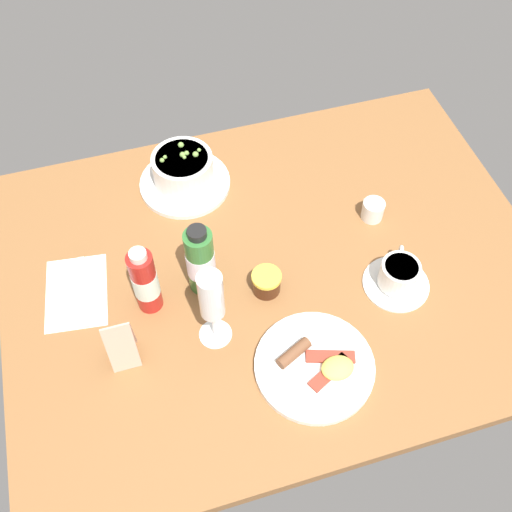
# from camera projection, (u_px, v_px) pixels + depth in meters

# --- Properties ---
(ground_plane) EXTENTS (1.10, 0.84, 0.03)m
(ground_plane) POSITION_uv_depth(u_px,v_px,m) (275.00, 270.00, 1.25)
(ground_plane) COLOR brown
(porridge_bowl) EXTENTS (0.20, 0.20, 0.09)m
(porridge_bowl) POSITION_uv_depth(u_px,v_px,m) (184.00, 172.00, 1.33)
(porridge_bowl) COLOR white
(porridge_bowl) RESTS_ON ground_plane
(cutlery_setting) EXTENTS (0.14, 0.18, 0.01)m
(cutlery_setting) POSITION_uv_depth(u_px,v_px,m) (76.00, 294.00, 1.19)
(cutlery_setting) COLOR white
(cutlery_setting) RESTS_ON ground_plane
(coffee_cup) EXTENTS (0.13, 0.13, 0.06)m
(coffee_cup) POSITION_uv_depth(u_px,v_px,m) (398.00, 276.00, 1.19)
(coffee_cup) COLOR white
(coffee_cup) RESTS_ON ground_plane
(creamer_jug) EXTENTS (0.05, 0.05, 0.05)m
(creamer_jug) POSITION_uv_depth(u_px,v_px,m) (373.00, 210.00, 1.29)
(creamer_jug) COLOR white
(creamer_jug) RESTS_ON ground_plane
(wine_glass) EXTENTS (0.06, 0.06, 0.19)m
(wine_glass) POSITION_uv_depth(u_px,v_px,m) (212.00, 299.00, 1.04)
(wine_glass) COLOR white
(wine_glass) RESTS_ON ground_plane
(jam_jar) EXTENTS (0.06, 0.06, 0.05)m
(jam_jar) POSITION_uv_depth(u_px,v_px,m) (266.00, 282.00, 1.18)
(jam_jar) COLOR #44200F
(jam_jar) RESTS_ON ground_plane
(sauce_bottle_red) EXTENTS (0.05, 0.05, 0.17)m
(sauce_bottle_red) POSITION_uv_depth(u_px,v_px,m) (145.00, 281.00, 1.12)
(sauce_bottle_red) COLOR #B21E19
(sauce_bottle_red) RESTS_ON ground_plane
(sauce_bottle_green) EXTENTS (0.06, 0.06, 0.18)m
(sauce_bottle_green) POSITION_uv_depth(u_px,v_px,m) (201.00, 261.00, 1.14)
(sauce_bottle_green) COLOR #337233
(sauce_bottle_green) RESTS_ON ground_plane
(breakfast_plate) EXTENTS (0.22, 0.22, 0.04)m
(breakfast_plate) POSITION_uv_depth(u_px,v_px,m) (317.00, 366.00, 1.10)
(breakfast_plate) COLOR white
(breakfast_plate) RESTS_ON ground_plane
(menu_card) EXTENTS (0.05, 0.05, 0.11)m
(menu_card) POSITION_uv_depth(u_px,v_px,m) (120.00, 342.00, 1.07)
(menu_card) COLOR #D0A38A
(menu_card) RESTS_ON ground_plane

